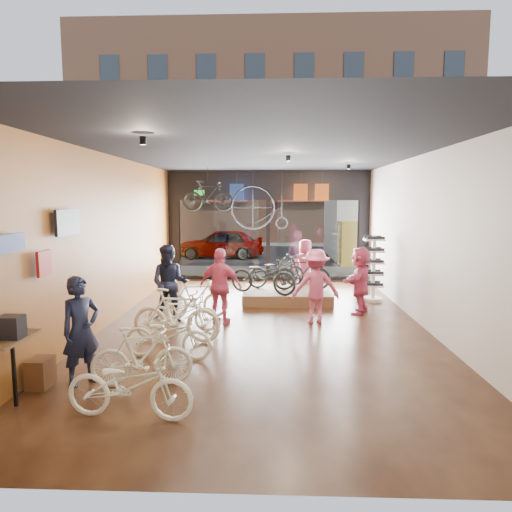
# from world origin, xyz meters

# --- Properties ---
(ground_plane) EXTENTS (7.00, 12.00, 0.04)m
(ground_plane) POSITION_xyz_m (0.00, 0.00, -0.02)
(ground_plane) COLOR black
(ground_plane) RESTS_ON ground
(ceiling) EXTENTS (7.00, 12.00, 0.04)m
(ceiling) POSITION_xyz_m (0.00, 0.00, 3.82)
(ceiling) COLOR black
(ceiling) RESTS_ON ground
(wall_left) EXTENTS (0.04, 12.00, 3.80)m
(wall_left) POSITION_xyz_m (-3.52, 0.00, 1.90)
(wall_left) COLOR #915A22
(wall_left) RESTS_ON ground
(wall_right) EXTENTS (0.04, 12.00, 3.80)m
(wall_right) POSITION_xyz_m (3.52, 0.00, 1.90)
(wall_right) COLOR beige
(wall_right) RESTS_ON ground
(wall_back) EXTENTS (7.00, 0.04, 3.80)m
(wall_back) POSITION_xyz_m (0.00, -6.02, 1.90)
(wall_back) COLOR beige
(wall_back) RESTS_ON ground
(storefront) EXTENTS (7.00, 0.26, 3.80)m
(storefront) POSITION_xyz_m (0.00, 6.00, 1.90)
(storefront) COLOR black
(storefront) RESTS_ON ground
(exit_sign) EXTENTS (0.35, 0.06, 0.18)m
(exit_sign) POSITION_xyz_m (-2.40, 5.88, 3.05)
(exit_sign) COLOR #198C26
(exit_sign) RESTS_ON storefront
(street_road) EXTENTS (30.00, 18.00, 0.02)m
(street_road) POSITION_xyz_m (0.00, 15.00, -0.01)
(street_road) COLOR black
(street_road) RESTS_ON ground
(sidewalk_near) EXTENTS (30.00, 2.40, 0.12)m
(sidewalk_near) POSITION_xyz_m (0.00, 7.20, 0.06)
(sidewalk_near) COLOR slate
(sidewalk_near) RESTS_ON ground
(sidewalk_far) EXTENTS (30.00, 2.00, 0.12)m
(sidewalk_far) POSITION_xyz_m (0.00, 19.00, 0.06)
(sidewalk_far) COLOR slate
(sidewalk_far) RESTS_ON ground
(opposite_building) EXTENTS (26.00, 5.00, 14.00)m
(opposite_building) POSITION_xyz_m (0.00, 21.50, 7.00)
(opposite_building) COLOR brown
(opposite_building) RESTS_ON ground
(street_car) EXTENTS (4.14, 1.66, 1.41)m
(street_car) POSITION_xyz_m (-2.37, 12.00, 0.70)
(street_car) COLOR gray
(street_car) RESTS_ON street_road
(box_truck) EXTENTS (2.36, 7.08, 2.79)m
(box_truck) POSITION_xyz_m (4.06, 11.00, 1.39)
(box_truck) COLOR silver
(box_truck) RESTS_ON street_road
(floor_bike_0) EXTENTS (1.72, 0.75, 0.88)m
(floor_bike_0) POSITION_xyz_m (-1.63, -4.53, 0.44)
(floor_bike_0) COLOR #EEEDCB
(floor_bike_0) RESTS_ON ground_plane
(floor_bike_1) EXTENTS (1.56, 0.66, 0.91)m
(floor_bike_1) POSITION_xyz_m (-1.78, -3.48, 0.46)
(floor_bike_1) COLOR #EEEDCB
(floor_bike_1) RESTS_ON ground_plane
(floor_bike_2) EXTENTS (1.65, 0.76, 0.83)m
(floor_bike_2) POSITION_xyz_m (-1.66, -2.29, 0.42)
(floor_bike_2) COLOR #EEEDCB
(floor_bike_2) RESTS_ON ground_plane
(floor_bike_3) EXTENTS (1.82, 0.71, 1.07)m
(floor_bike_3) POSITION_xyz_m (-1.71, -1.32, 0.53)
(floor_bike_3) COLOR #EEEDCB
(floor_bike_3) RESTS_ON ground_plane
(floor_bike_4) EXTENTS (1.58, 0.67, 0.81)m
(floor_bike_4) POSITION_xyz_m (-1.74, -0.54, 0.41)
(floor_bike_4) COLOR #EEEDCB
(floor_bike_4) RESTS_ON ground_plane
(floor_bike_5) EXTENTS (1.62, 0.77, 0.94)m
(floor_bike_5) POSITION_xyz_m (-1.65, 0.51, 0.47)
(floor_bike_5) COLOR #EEEDCB
(floor_bike_5) RESTS_ON ground_plane
(display_platform) EXTENTS (2.40, 1.80, 0.30)m
(display_platform) POSITION_xyz_m (0.57, 2.52, 0.15)
(display_platform) COLOR #52301D
(display_platform) RESTS_ON ground_plane
(display_bike_left) EXTENTS (1.98, 1.33, 0.98)m
(display_bike_left) POSITION_xyz_m (-0.09, 1.97, 0.79)
(display_bike_left) COLOR black
(display_bike_left) RESTS_ON display_platform
(display_bike_mid) EXTENTS (1.64, 0.60, 0.97)m
(display_bike_mid) POSITION_xyz_m (0.99, 2.53, 0.78)
(display_bike_mid) COLOR black
(display_bike_mid) RESTS_ON display_platform
(display_bike_right) EXTENTS (1.85, 1.25, 0.92)m
(display_bike_right) POSITION_xyz_m (0.27, 2.97, 0.76)
(display_bike_right) COLOR black
(display_bike_right) RESTS_ON display_platform
(customer_0) EXTENTS (0.69, 0.72, 1.66)m
(customer_0) POSITION_xyz_m (-2.70, -3.44, 0.83)
(customer_0) COLOR #161C33
(customer_0) RESTS_ON ground_plane
(customer_1) EXTENTS (0.88, 0.70, 1.78)m
(customer_1) POSITION_xyz_m (-2.18, 0.19, 0.89)
(customer_1) COLOR #161C33
(customer_1) RESTS_ON ground_plane
(customer_2) EXTENTS (1.09, 0.69, 1.72)m
(customer_2) POSITION_xyz_m (-0.99, 0.05, 0.86)
(customer_2) COLOR #CC4C72
(customer_2) RESTS_ON ground_plane
(customer_3) EXTENTS (1.14, 0.70, 1.69)m
(customer_3) POSITION_xyz_m (1.15, 0.19, 0.85)
(customer_3) COLOR #CC4C72
(customer_3) RESTS_ON ground_plane
(customer_4) EXTENTS (0.88, 0.66, 1.62)m
(customer_4) POSITION_xyz_m (1.15, 3.75, 0.81)
(customer_4) COLOR #CC4C72
(customer_4) RESTS_ON ground_plane
(customer_5) EXTENTS (1.06, 1.60, 1.65)m
(customer_5) POSITION_xyz_m (2.34, 1.17, 0.83)
(customer_5) COLOR #CC4C72
(customer_5) RESTS_ON ground_plane
(sunglasses_rack) EXTENTS (0.64, 0.57, 1.83)m
(sunglasses_rack) POSITION_xyz_m (2.95, 2.55, 0.92)
(sunglasses_rack) COLOR white
(sunglasses_rack) RESTS_ON ground_plane
(wall_merch) EXTENTS (0.40, 2.40, 2.60)m
(wall_merch) POSITION_xyz_m (-3.38, -3.50, 1.30)
(wall_merch) COLOR navy
(wall_merch) RESTS_ON wall_left
(penny_farthing) EXTENTS (1.80, 0.06, 1.44)m
(penny_farthing) POSITION_xyz_m (-0.20, 4.98, 2.50)
(penny_farthing) COLOR black
(penny_farthing) RESTS_ON ceiling
(hung_bike) EXTENTS (1.62, 0.61, 0.95)m
(hung_bike) POSITION_xyz_m (-1.85, 4.20, 2.93)
(hung_bike) COLOR black
(hung_bike) RESTS_ON ceiling
(jersey_left) EXTENTS (0.45, 0.03, 0.55)m
(jersey_left) POSITION_xyz_m (-1.04, 5.20, 3.05)
(jersey_left) COLOR #1E3F99
(jersey_left) RESTS_ON ceiling
(jersey_mid) EXTENTS (0.45, 0.03, 0.55)m
(jersey_mid) POSITION_xyz_m (1.08, 5.20, 3.05)
(jersey_mid) COLOR #CC5919
(jersey_mid) RESTS_ON ceiling
(jersey_right) EXTENTS (0.45, 0.03, 0.55)m
(jersey_right) POSITION_xyz_m (1.78, 5.20, 3.05)
(jersey_right) COLOR #CC5919
(jersey_right) RESTS_ON ceiling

